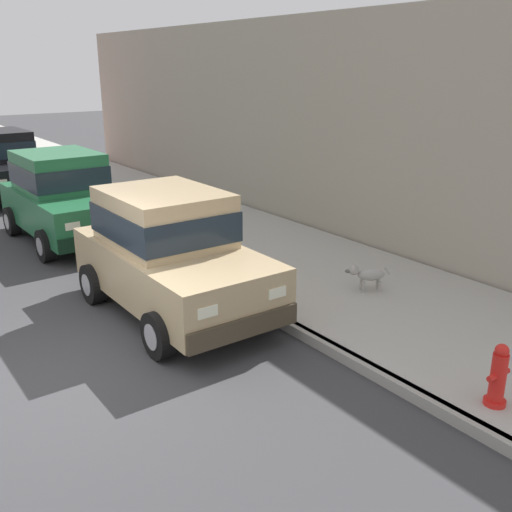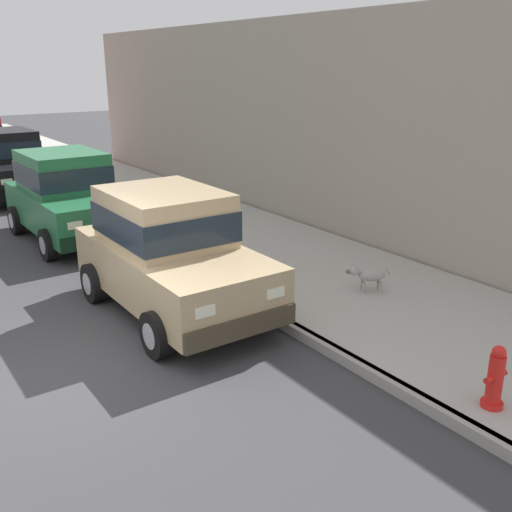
# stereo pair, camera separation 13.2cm
# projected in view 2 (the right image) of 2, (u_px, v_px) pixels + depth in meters

# --- Properties ---
(ground_plane) EXTENTS (80.00, 80.00, 0.00)m
(ground_plane) POSITION_uv_depth(u_px,v_px,m) (54.00, 380.00, 7.12)
(ground_plane) COLOR #38383A
(curb) EXTENTS (0.16, 64.00, 0.14)m
(curb) POSITION_uv_depth(u_px,v_px,m) (266.00, 313.00, 8.84)
(curb) COLOR gray
(curb) RESTS_ON ground
(sidewalk) EXTENTS (3.60, 64.00, 0.14)m
(sidewalk) POSITION_uv_depth(u_px,v_px,m) (352.00, 288.00, 9.82)
(sidewalk) COLOR #A8A59E
(sidewalk) RESTS_ON ground
(car_tan_hatchback) EXTENTS (1.96, 3.80, 1.88)m
(car_tan_hatchback) POSITION_uv_depth(u_px,v_px,m) (170.00, 251.00, 8.81)
(car_tan_hatchback) COLOR tan
(car_tan_hatchback) RESTS_ON ground
(car_green_hatchback) EXTENTS (2.00, 3.82, 1.88)m
(car_green_hatchback) POSITION_uv_depth(u_px,v_px,m) (67.00, 195.00, 12.55)
(car_green_hatchback) COLOR #23663D
(car_green_hatchback) RESTS_ON ground
(car_black_hatchback) EXTENTS (2.02, 3.84, 1.88)m
(car_black_hatchback) POSITION_uv_depth(u_px,v_px,m) (7.00, 163.00, 16.52)
(car_black_hatchback) COLOR black
(car_black_hatchback) RESTS_ON ground
(dog_grey) EXTENTS (0.67, 0.45, 0.49)m
(dog_grey) POSITION_uv_depth(u_px,v_px,m) (368.00, 275.00, 9.40)
(dog_grey) COLOR #999691
(dog_grey) RESTS_ON sidewalk
(fire_hydrant) EXTENTS (0.34, 0.24, 0.72)m
(fire_hydrant) POSITION_uv_depth(u_px,v_px,m) (495.00, 379.00, 6.21)
(fire_hydrant) COLOR red
(fire_hydrant) RESTS_ON sidewalk
(building_facade) EXTENTS (0.50, 20.00, 4.67)m
(building_facade) POSITION_uv_depth(u_px,v_px,m) (273.00, 121.00, 14.22)
(building_facade) COLOR #9E9384
(building_facade) RESTS_ON ground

